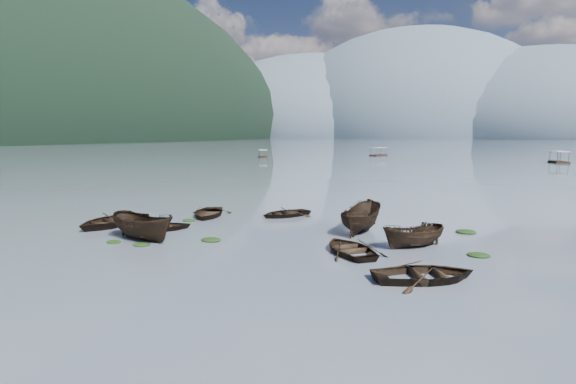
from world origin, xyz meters
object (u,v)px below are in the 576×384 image
(rowboat_0, at_px, (111,226))
(pontoon_left, at_px, (263,158))
(rowboat_3, at_px, (350,253))
(pontoon_centre, at_px, (378,156))

(rowboat_0, xyz_separation_m, pontoon_left, (-25.37, 85.41, 0.00))
(rowboat_0, xyz_separation_m, rowboat_3, (16.17, -1.41, 0.00))
(rowboat_0, height_order, pontoon_centre, pontoon_centre)
(pontoon_centre, bearing_deg, pontoon_left, -115.63)
(rowboat_3, xyz_separation_m, pontoon_centre, (-14.72, 108.53, 0.00))
(rowboat_3, height_order, pontoon_left, pontoon_left)
(rowboat_3, xyz_separation_m, pontoon_left, (-41.55, 86.82, 0.00))
(pontoon_left, xyz_separation_m, pontoon_centre, (26.83, 21.71, 0.00))
(rowboat_0, relative_size, pontoon_centre, 0.87)
(rowboat_0, bearing_deg, rowboat_3, 0.48)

